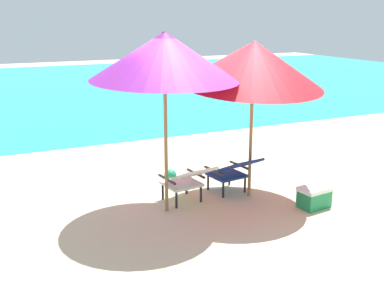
# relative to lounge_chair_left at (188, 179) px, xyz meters

# --- Properties ---
(ground_plane) EXTENTS (40.00, 40.00, 0.00)m
(ground_plane) POSITION_rel_lounge_chair_left_xyz_m (0.39, 4.31, -0.40)
(ground_plane) COLOR beige
(ocean_band) EXTENTS (40.00, 18.00, 0.01)m
(ocean_band) POSITION_rel_lounge_chair_left_xyz_m (0.39, 12.96, -0.40)
(ocean_band) COLOR #28B2B7
(ocean_band) RESTS_ON ground_plane
(lounge_chair_left) EXTENTS (0.64, 0.93, 0.68)m
(lounge_chair_left) POSITION_rel_lounge_chair_left_xyz_m (0.00, 0.00, 0.00)
(lounge_chair_left) COLOR silver
(lounge_chair_left) RESTS_ON ground_plane
(lounge_chair_right) EXTENTS (0.65, 0.94, 0.68)m
(lounge_chair_right) POSITION_rel_lounge_chair_left_xyz_m (0.84, 0.08, 0.00)
(lounge_chair_right) COLOR navy
(lounge_chair_right) RESTS_ON ground_plane
(beach_umbrella_left) EXTENTS (2.66, 2.67, 2.62)m
(beach_umbrella_left) POSITION_rel_lounge_chair_left_xyz_m (-0.38, -0.10, 1.85)
(beach_umbrella_left) COLOR olive
(beach_umbrella_left) RESTS_ON ground_plane
(beach_umbrella_right) EXTENTS (2.21, 2.26, 2.53)m
(beach_umbrella_right) POSITION_rel_lounge_chair_left_xyz_m (1.04, -0.09, 1.70)
(beach_umbrella_right) COLOR olive
(beach_umbrella_right) RESTS_ON ground_plane
(beach_ball) EXTENTS (0.22, 0.22, 0.22)m
(beach_ball) POSITION_rel_lounge_chair_left_xyz_m (0.16, 1.07, -0.29)
(beach_ball) COLOR #1E9E60
(beach_ball) RESTS_ON ground_plane
(cooler_box) EXTENTS (0.50, 0.37, 0.32)m
(cooler_box) POSITION_rel_lounge_chair_left_xyz_m (1.67, -0.91, -0.24)
(cooler_box) COLOR #1E844C
(cooler_box) RESTS_ON ground_plane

